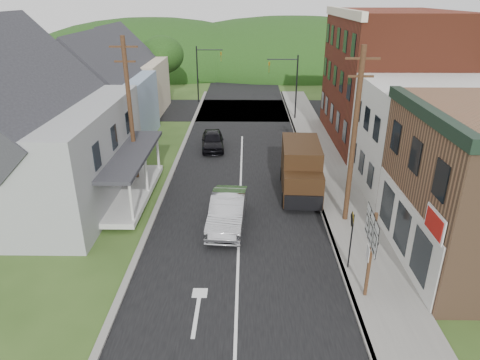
{
  "coord_description": "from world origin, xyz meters",
  "views": [
    {
      "loc": [
        0.33,
        -16.53,
        11.11
      ],
      "look_at": [
        0.02,
        3.83,
        2.2
      ],
      "focal_mm": 32.0,
      "sensor_mm": 36.0,
      "label": 1
    }
  ],
  "objects_px": {
    "warning_sign": "(351,232)",
    "delivery_van": "(301,170)",
    "route_sign_cluster": "(371,243)",
    "silver_sedan": "(228,211)",
    "dark_sedan": "(213,140)"
  },
  "relations": [
    {
      "from": "silver_sedan",
      "to": "delivery_van",
      "type": "xyz_separation_m",
      "value": [
        4.19,
        4.0,
        0.71
      ]
    },
    {
      "from": "delivery_van",
      "to": "warning_sign",
      "type": "relative_size",
      "value": 1.99
    },
    {
      "from": "delivery_van",
      "to": "route_sign_cluster",
      "type": "distance_m",
      "value": 9.85
    },
    {
      "from": "silver_sedan",
      "to": "dark_sedan",
      "type": "relative_size",
      "value": 1.21
    },
    {
      "from": "route_sign_cluster",
      "to": "warning_sign",
      "type": "distance_m",
      "value": 1.96
    },
    {
      "from": "silver_sedan",
      "to": "route_sign_cluster",
      "type": "distance_m",
      "value": 8.18
    },
    {
      "from": "delivery_van",
      "to": "dark_sedan",
      "type": "bearing_deg",
      "value": 129.28
    },
    {
      "from": "route_sign_cluster",
      "to": "warning_sign",
      "type": "relative_size",
      "value": 1.32
    },
    {
      "from": "warning_sign",
      "to": "delivery_van",
      "type": "bearing_deg",
      "value": 104.37
    },
    {
      "from": "warning_sign",
      "to": "route_sign_cluster",
      "type": "bearing_deg",
      "value": -76.45
    },
    {
      "from": "silver_sedan",
      "to": "warning_sign",
      "type": "relative_size",
      "value": 1.8
    },
    {
      "from": "dark_sedan",
      "to": "delivery_van",
      "type": "height_order",
      "value": "delivery_van"
    },
    {
      "from": "silver_sedan",
      "to": "dark_sedan",
      "type": "distance_m",
      "value": 12.02
    },
    {
      "from": "delivery_van",
      "to": "warning_sign",
      "type": "bearing_deg",
      "value": -78.65
    },
    {
      "from": "dark_sedan",
      "to": "delivery_van",
      "type": "bearing_deg",
      "value": -58.66
    }
  ]
}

